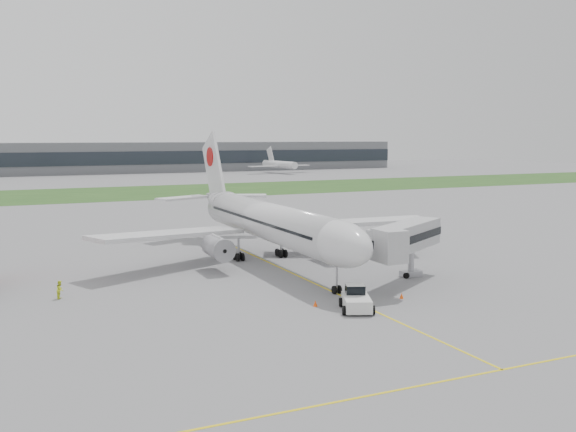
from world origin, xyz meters
name	(u,v)px	position (x,y,z in m)	size (l,w,h in m)	color
ground	(281,268)	(0.00, 0.00, 0.00)	(600.00, 600.00, 0.00)	gray
apron_markings	(297,276)	(0.00, -5.00, 0.00)	(70.00, 70.00, 0.04)	yellow
grass_strip	(118,193)	(0.00, 120.00, 0.01)	(600.00, 50.00, 0.02)	#20471A
terminal_building	(75,158)	(0.00, 229.87, 7.00)	(320.00, 22.30, 14.00)	slate
airliner	(266,220)	(0.00, 4.87, 5.66)	(48.13, 53.95, 17.88)	silver
pushback_tug	(356,299)	(-1.38, -21.44, 1.06)	(4.36, 5.15, 2.31)	silver
jet_bridge	(403,239)	(9.26, -13.91, 5.25)	(14.07, 11.37, 7.09)	#ABABAE
safety_cone_left	(315,303)	(-4.47, -18.70, 0.31)	(0.45, 0.45, 0.61)	#FF500D
safety_cone_right	(402,296)	(5.20, -19.65, 0.30)	(0.44, 0.44, 0.60)	#FF500D
ground_crew_near	(364,293)	(1.08, -18.79, 0.80)	(0.58, 0.38, 1.60)	#CED824
ground_crew_far	(60,290)	(-27.40, -4.86, 0.97)	(0.95, 0.74, 1.94)	#DDF028
distant_aircraft_right	(279,173)	(85.57, 194.74, 0.00)	(30.49, 26.91, 11.66)	silver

